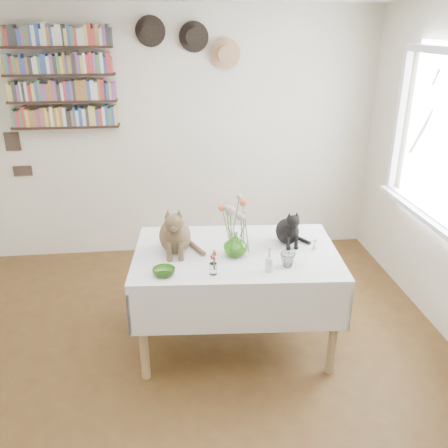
{
  "coord_description": "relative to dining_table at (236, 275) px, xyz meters",
  "views": [
    {
      "loc": [
        -0.11,
        -2.56,
        2.31
      ],
      "look_at": [
        0.23,
        0.41,
        1.05
      ],
      "focal_mm": 38.0,
      "sensor_mm": 36.0,
      "label": 1
    }
  ],
  "objects": [
    {
      "name": "room",
      "position": [
        -0.33,
        -0.51,
        0.66
      ],
      "size": [
        4.08,
        4.58,
        2.58
      ],
      "color": "brown",
      "rests_on": "ground"
    },
    {
      "name": "window",
      "position": [
        1.64,
        0.29,
        0.8
      ],
      "size": [
        0.12,
        1.52,
        1.32
      ],
      "color": "white",
      "rests_on": "room"
    },
    {
      "name": "dining_table",
      "position": [
        0.0,
        0.0,
        0.0
      ],
      "size": [
        1.54,
        1.05,
        0.79
      ],
      "color": "white",
      "rests_on": "room"
    },
    {
      "name": "tabby_cat",
      "position": [
        -0.44,
        0.06,
        0.38
      ],
      "size": [
        0.26,
        0.33,
        0.38
      ],
      "primitive_type": null,
      "rotation": [
        0.0,
        0.0,
        -0.03
      ],
      "color": "brown",
      "rests_on": "dining_table"
    },
    {
      "name": "black_cat",
      "position": [
        0.4,
        0.11,
        0.34
      ],
      "size": [
        0.21,
        0.26,
        0.29
      ],
      "primitive_type": null,
      "rotation": [
        0.0,
        0.0,
        0.1
      ],
      "color": "black",
      "rests_on": "dining_table"
    },
    {
      "name": "flower_vase",
      "position": [
        -0.01,
        -0.07,
        0.28
      ],
      "size": [
        0.2,
        0.2,
        0.18
      ],
      "primitive_type": "imported",
      "rotation": [
        0.0,
        0.0,
        -0.23
      ],
      "color": "#69B63B",
      "rests_on": "dining_table"
    },
    {
      "name": "green_bowl",
      "position": [
        -0.52,
        -0.3,
        0.22
      ],
      "size": [
        0.17,
        0.17,
        0.05
      ],
      "primitive_type": "imported",
      "rotation": [
        0.0,
        0.0,
        -0.12
      ],
      "color": "#69B63B",
      "rests_on": "dining_table"
    },
    {
      "name": "drinking_glass",
      "position": [
        0.32,
        -0.27,
        0.24
      ],
      "size": [
        0.12,
        0.12,
        0.1
      ],
      "primitive_type": "imported",
      "rotation": [
        0.0,
        0.0,
        -0.19
      ],
      "color": "white",
      "rests_on": "dining_table"
    },
    {
      "name": "candlestick",
      "position": [
        0.17,
        -0.33,
        0.25
      ],
      "size": [
        0.05,
        0.05,
        0.18
      ],
      "color": "white",
      "rests_on": "dining_table"
    },
    {
      "name": "berry_jar",
      "position": [
        -0.2,
        -0.32,
        0.28
      ],
      "size": [
        0.05,
        0.05,
        0.2
      ],
      "color": "white",
      "rests_on": "dining_table"
    },
    {
      "name": "porcelain_figurine",
      "position": [
        0.57,
        -0.04,
        0.23
      ],
      "size": [
        0.04,
        0.04,
        0.08
      ],
      "color": "white",
      "rests_on": "dining_table"
    },
    {
      "name": "flower_bouquet",
      "position": [
        -0.01,
        -0.06,
        0.53
      ],
      "size": [
        0.17,
        0.13,
        0.39
      ],
      "color": "#4C7233",
      "rests_on": "flower_vase"
    },
    {
      "name": "bookshelf_unit",
      "position": [
        -1.43,
        1.65,
        1.25
      ],
      "size": [
        1.0,
        0.16,
        0.91
      ],
      "color": "black",
      "rests_on": "room"
    },
    {
      "name": "wall_hats",
      "position": [
        -0.21,
        1.68,
        1.57
      ],
      "size": [
        0.98,
        0.09,
        0.48
      ],
      "color": "black",
      "rests_on": "room"
    },
    {
      "name": "wall_art_plaques",
      "position": [
        -1.96,
        1.72,
        0.53
      ],
      "size": [
        0.21,
        0.02,
        0.44
      ],
      "color": "#38281E",
      "rests_on": "room"
    }
  ]
}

